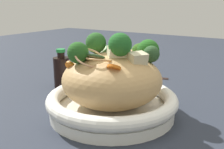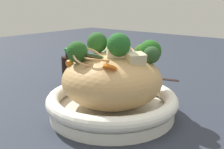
{
  "view_description": "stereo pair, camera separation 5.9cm",
  "coord_description": "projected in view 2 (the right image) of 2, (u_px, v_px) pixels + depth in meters",
  "views": [
    {
      "loc": [
        -0.48,
        -0.31,
        0.25
      ],
      "look_at": [
        0.0,
        0.0,
        0.1
      ],
      "focal_mm": 42.71,
      "sensor_mm": 36.0,
      "label": 1
    },
    {
      "loc": [
        -0.44,
        -0.36,
        0.25
      ],
      "look_at": [
        0.0,
        0.0,
        0.1
      ],
      "focal_mm": 42.71,
      "sensor_mm": 36.0,
      "label": 2
    }
  ],
  "objects": [
    {
      "name": "soy_sauce_bottle",
      "position": [
        70.0,
        70.0,
        0.81
      ],
      "size": [
        0.05,
        0.05,
        0.12
      ],
      "color": "black",
      "rests_on": "ground_plane"
    },
    {
      "name": "ground_plane",
      "position": [
        112.0,
        114.0,
        0.62
      ],
      "size": [
        3.0,
        3.0,
        0.0
      ],
      "primitive_type": "plane",
      "color": "#282D39"
    },
    {
      "name": "carrot_coins",
      "position": [
        100.0,
        63.0,
        0.54
      ],
      "size": [
        0.07,
        0.14,
        0.05
      ],
      "color": "orange",
      "rests_on": "serving_bowl"
    },
    {
      "name": "serving_bowl",
      "position": [
        112.0,
        103.0,
        0.61
      ],
      "size": [
        0.3,
        0.3,
        0.05
      ],
      "color": "white",
      "rests_on": "ground_plane"
    },
    {
      "name": "chopsticks_pair",
      "position": [
        148.0,
        77.0,
        0.91
      ],
      "size": [
        0.07,
        0.2,
        0.01
      ],
      "color": "black",
      "rests_on": "ground_plane"
    },
    {
      "name": "noodle_heap",
      "position": [
        112.0,
        80.0,
        0.59
      ],
      "size": [
        0.22,
        0.22,
        0.14
      ],
      "color": "tan",
      "rests_on": "serving_bowl"
    },
    {
      "name": "zucchini_slices",
      "position": [
        99.0,
        54.0,
        0.59
      ],
      "size": [
        0.11,
        0.08,
        0.03
      ],
      "color": "beige",
      "rests_on": "serving_bowl"
    },
    {
      "name": "broccoli_florets",
      "position": [
        122.0,
        49.0,
        0.59
      ],
      "size": [
        0.22,
        0.17,
        0.09
      ],
      "color": "#A2B871",
      "rests_on": "serving_bowl"
    },
    {
      "name": "chicken_chunks",
      "position": [
        124.0,
        55.0,
        0.55
      ],
      "size": [
        0.06,
        0.09,
        0.04
      ],
      "color": "beige",
      "rests_on": "serving_bowl"
    }
  ]
}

